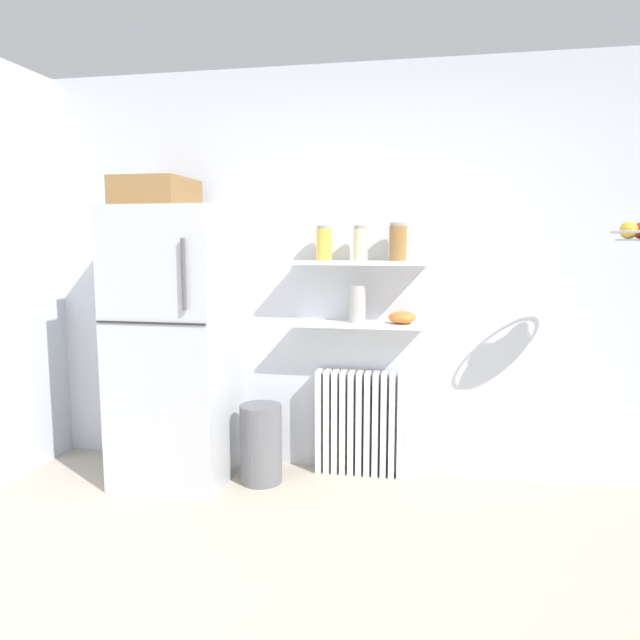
{
  "coord_description": "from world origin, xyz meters",
  "views": [
    {
      "loc": [
        0.39,
        -1.78,
        1.5
      ],
      "look_at": [
        -0.27,
        1.6,
        1.05
      ],
      "focal_mm": 33.36,
      "sensor_mm": 36.0,
      "label": 1
    }
  ],
  "objects": [
    {
      "name": "refrigerator",
      "position": [
        -1.2,
        1.66,
        0.9
      ],
      "size": [
        0.68,
        0.71,
        1.89
      ],
      "color": "#B7BABF",
      "rests_on": "ground_plane"
    },
    {
      "name": "radiator",
      "position": [
        -0.07,
        1.92,
        0.34
      ],
      "size": [
        0.57,
        0.12,
        0.68
      ],
      "color": "white",
      "rests_on": "ground_plane"
    },
    {
      "name": "ground_plane",
      "position": [
        0.0,
        0.5,
        0.0
      ],
      "size": [
        7.04,
        7.04,
        0.0
      ],
      "primitive_type": "plane",
      "color": "#B2A893"
    },
    {
      "name": "trash_bin",
      "position": [
        -0.66,
        1.67,
        0.25
      ],
      "size": [
        0.26,
        0.26,
        0.5
      ],
      "primitive_type": "cylinder",
      "color": "slate",
      "rests_on": "ground_plane"
    },
    {
      "name": "storage_jar_1",
      "position": [
        -0.07,
        1.89,
        1.49
      ],
      "size": [
        0.09,
        0.09,
        0.22
      ],
      "color": "beige",
      "rests_on": "wall_shelf_upper"
    },
    {
      "name": "wall_shelf_lower",
      "position": [
        -0.07,
        1.89,
        0.99
      ],
      "size": [
        0.83,
        0.22,
        0.02
      ],
      "primitive_type": "cube",
      "color": "white"
    },
    {
      "name": "storage_jar_2",
      "position": [
        0.16,
        1.89,
        1.5
      ],
      "size": [
        0.11,
        0.11,
        0.23
      ],
      "color": "olive",
      "rests_on": "wall_shelf_upper"
    },
    {
      "name": "vase",
      "position": [
        -0.08,
        1.89,
        1.12
      ],
      "size": [
        0.1,
        0.1,
        0.23
      ],
      "primitive_type": "cylinder",
      "color": "#B2ADA8",
      "rests_on": "wall_shelf_lower"
    },
    {
      "name": "shelf_bowl",
      "position": [
        0.19,
        1.89,
        1.04
      ],
      "size": [
        0.17,
        0.17,
        0.08
      ],
      "primitive_type": "ellipsoid",
      "color": "orange",
      "rests_on": "wall_shelf_lower"
    },
    {
      "name": "wall_shelf_upper",
      "position": [
        -0.07,
        1.89,
        1.38
      ],
      "size": [
        0.83,
        0.22,
        0.02
      ],
      "primitive_type": "cube",
      "color": "white"
    },
    {
      "name": "back_wall",
      "position": [
        0.0,
        2.05,
        1.3
      ],
      "size": [
        7.04,
        0.1,
        2.6
      ],
      "primitive_type": "cube",
      "color": "silver",
      "rests_on": "ground_plane"
    },
    {
      "name": "storage_jar_0",
      "position": [
        -0.3,
        1.89,
        1.5
      ],
      "size": [
        0.1,
        0.1,
        0.22
      ],
      "color": "yellow",
      "rests_on": "wall_shelf_upper"
    }
  ]
}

